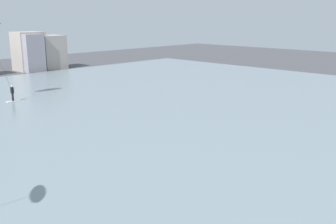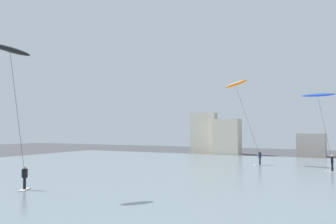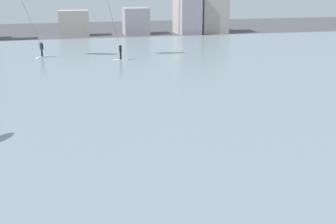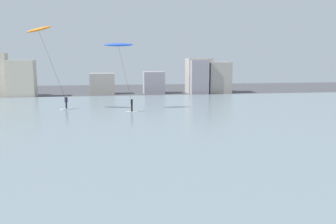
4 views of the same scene
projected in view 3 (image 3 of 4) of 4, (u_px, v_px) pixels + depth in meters
water_bay at (113, 81)px, 36.47m from camera, size 84.00×52.00×0.10m
far_shore_buildings at (121, 16)px, 63.74m from camera, size 41.48×5.62×6.94m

